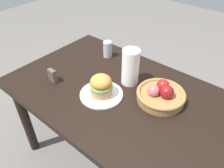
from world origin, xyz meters
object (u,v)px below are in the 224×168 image
(soda_can, at_px, (108,49))
(sandwich, at_px, (101,85))
(napkin_holder, at_px, (52,76))
(plate, at_px, (101,94))
(fruit_basket, at_px, (161,94))
(paper_towel_roll, at_px, (130,67))

(soda_can, bearing_deg, sandwich, -53.89)
(napkin_holder, bearing_deg, sandwich, 19.13)
(soda_can, bearing_deg, napkin_holder, -98.01)
(plate, relative_size, napkin_holder, 2.95)
(soda_can, relative_size, napkin_holder, 1.40)
(fruit_basket, distance_m, paper_towel_roll, 0.26)
(napkin_holder, bearing_deg, soda_can, 84.41)
(fruit_basket, height_order, napkin_holder, fruit_basket)
(fruit_basket, relative_size, paper_towel_roll, 1.21)
(plate, distance_m, napkin_holder, 0.36)
(plate, relative_size, sandwich, 1.87)
(soda_can, distance_m, paper_towel_roll, 0.37)
(plate, bearing_deg, paper_towel_roll, 75.84)
(paper_towel_roll, distance_m, napkin_holder, 0.51)
(plate, distance_m, soda_can, 0.46)
(plate, height_order, soda_can, soda_can)
(plate, bearing_deg, sandwich, 180.00)
(sandwich, bearing_deg, soda_can, 126.11)
(soda_can, relative_size, paper_towel_roll, 0.53)
(sandwich, height_order, paper_towel_roll, paper_towel_roll)
(plate, bearing_deg, napkin_holder, -163.29)
(plate, height_order, napkin_holder, napkin_holder)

